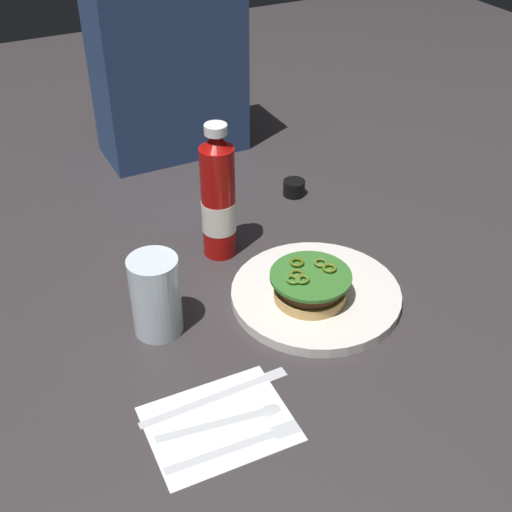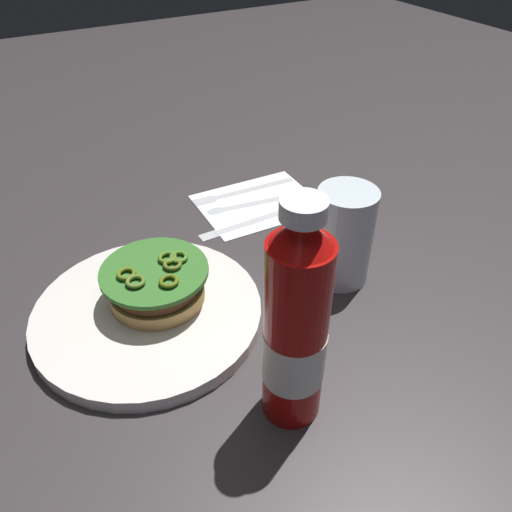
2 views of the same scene
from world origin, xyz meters
TOP-DOWN VIEW (x-y plane):
  - ground_plane at (0.00, 0.00)m, footprint 3.00×3.00m
  - dinner_plate at (0.02, -0.07)m, footprint 0.28×0.28m
  - burger_sandwich at (0.00, -0.08)m, footprint 0.13×0.13m
  - ketchup_bottle at (-0.07, 0.13)m, footprint 0.06×0.06m
  - water_glass at (-0.24, -0.02)m, footprint 0.08×0.08m
  - napkin at (-0.23, -0.23)m, footprint 0.19×0.15m
  - fork_utensil at (-0.21, -0.28)m, footprint 0.19×0.03m
  - spoon_utensil at (-0.20, -0.24)m, footprint 0.18×0.04m
  - butter_knife at (-0.20, -0.19)m, footprint 0.22×0.02m

SIDE VIEW (x-z plane):
  - ground_plane at x=0.00m, z-range 0.00..0.00m
  - napkin at x=-0.23m, z-range 0.00..0.00m
  - fork_utensil at x=-0.21m, z-range 0.00..0.01m
  - spoon_utensil at x=-0.20m, z-range 0.00..0.01m
  - butter_knife at x=-0.20m, z-range 0.00..0.01m
  - dinner_plate at x=0.02m, z-range 0.00..0.02m
  - burger_sandwich at x=0.00m, z-range 0.02..0.07m
  - water_glass at x=-0.24m, z-range 0.00..0.13m
  - ketchup_bottle at x=-0.07m, z-range -0.01..0.23m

